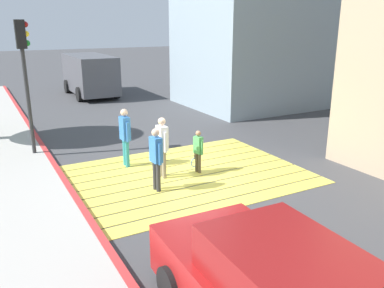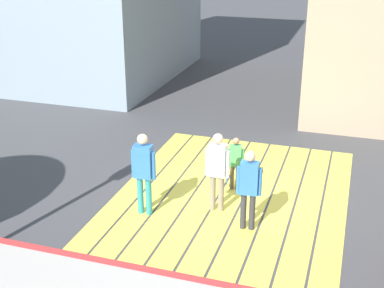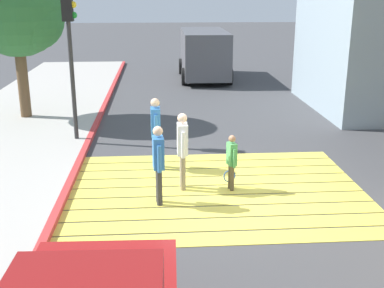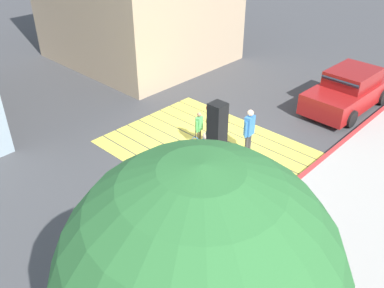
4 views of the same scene
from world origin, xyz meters
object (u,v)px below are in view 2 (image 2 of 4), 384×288
(pedestrian_adult_trailing, at_px, (249,185))
(pedestrian_child_with_racket, at_px, (235,161))
(pedestrian_adult_lead, at_px, (143,168))
(pedestrian_adult_side, at_px, (217,167))

(pedestrian_adult_trailing, height_order, pedestrian_child_with_racket, pedestrian_adult_trailing)
(pedestrian_adult_lead, relative_size, pedestrian_adult_trailing, 1.06)
(pedestrian_adult_lead, height_order, pedestrian_adult_trailing, pedestrian_adult_lead)
(pedestrian_adult_side, xyz_separation_m, pedestrian_child_with_racket, (1.05, -0.12, -0.30))
(pedestrian_adult_side, height_order, pedestrian_child_with_racket, pedestrian_adult_side)
(pedestrian_adult_trailing, xyz_separation_m, pedestrian_child_with_racket, (1.57, 0.64, -0.26))
(pedestrian_adult_side, bearing_deg, pedestrian_adult_lead, 112.79)
(pedestrian_adult_lead, height_order, pedestrian_adult_side, pedestrian_adult_lead)
(pedestrian_adult_lead, distance_m, pedestrian_adult_trailing, 2.13)
(pedestrian_adult_trailing, xyz_separation_m, pedestrian_adult_side, (0.52, 0.76, 0.04))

